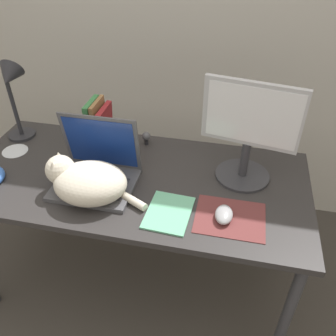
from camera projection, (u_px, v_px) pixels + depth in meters
desk at (134, 189)px, 1.58m from camera, size 1.49×0.69×0.71m
laptop at (97, 171)px, 1.48m from camera, size 0.33×0.27×0.28m
cat at (86, 181)px, 1.39m from camera, size 0.42×0.26×0.17m
external_monitor at (249, 131)px, 1.40m from camera, size 0.38×0.23×0.43m
mousepad at (230, 218)px, 1.34m from camera, size 0.26×0.21×0.00m
computer_mouse at (224, 215)px, 1.32m from camera, size 0.07×0.10×0.04m
book_row at (99, 124)px, 1.69m from camera, size 0.08×0.16×0.22m
desk_lamp at (12, 89)px, 1.61m from camera, size 0.17×0.17×0.41m
notepad at (169, 213)px, 1.36m from camera, size 0.18×0.22×0.01m
webcam at (146, 137)px, 1.72m from camera, size 0.04×0.04×0.07m
cd_disc at (15, 151)px, 1.69m from camera, size 0.12×0.12×0.00m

